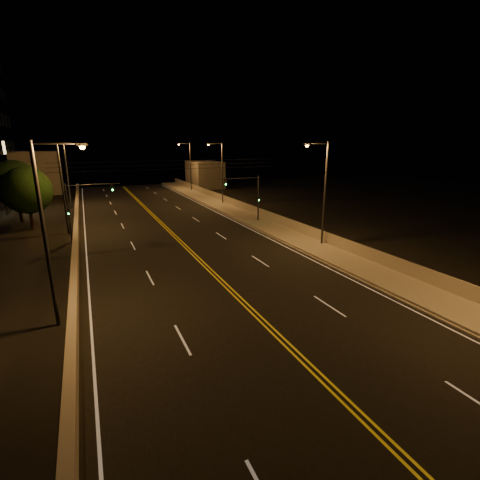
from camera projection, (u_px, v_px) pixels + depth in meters
name	position (u px, v px, depth m)	size (l,w,h in m)	color
road	(207.00, 267.00, 27.38)	(18.00, 120.00, 0.02)	black
sidewalk	(319.00, 249.00, 31.59)	(3.60, 120.00, 0.30)	gray
curb	(302.00, 252.00, 30.88)	(0.14, 120.00, 0.15)	gray
parapet_wall	(334.00, 240.00, 32.07)	(0.30, 120.00, 1.00)	#A29787
jersey_barrier	(75.00, 280.00, 23.55)	(0.45, 120.00, 0.94)	#A29787
distant_building_right	(205.00, 174.00, 76.79)	(6.00, 10.00, 5.64)	slate
distant_building_left	(38.00, 173.00, 66.91)	(8.00, 8.00, 8.04)	slate
parapet_rail	(335.00, 235.00, 31.92)	(0.06, 0.06, 120.00)	black
lane_markings	(207.00, 267.00, 27.31)	(17.32, 116.00, 0.00)	silver
streetlight_1	(323.00, 188.00, 31.33)	(2.55, 0.28, 9.57)	#2D2D33
streetlight_2	(221.00, 170.00, 53.91)	(2.55, 0.28, 9.57)	#2D2D33
streetlight_3	(189.00, 164.00, 69.36)	(2.55, 0.28, 9.57)	#2D2D33
streetlight_4	(49.00, 225.00, 17.32)	(2.55, 0.28, 9.57)	#2D2D33
streetlight_5	(65.00, 182.00, 36.20)	(2.55, 0.28, 9.57)	#2D2D33
streetlight_6	(69.00, 171.00, 51.13)	(2.55, 0.28, 9.57)	#2D2D33
traffic_signal_right	(251.00, 193.00, 41.48)	(5.11, 0.31, 5.71)	#2D2D33
traffic_signal_left	(79.00, 204.00, 34.12)	(5.11, 0.31, 5.71)	#2D2D33
overhead_wires	(173.00, 165.00, 33.76)	(22.00, 0.03, 0.83)	black
tree_0	(27.00, 190.00, 38.30)	(5.17, 5.17, 7.01)	black
tree_1	(15.00, 183.00, 41.92)	(5.58, 5.58, 7.56)	black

